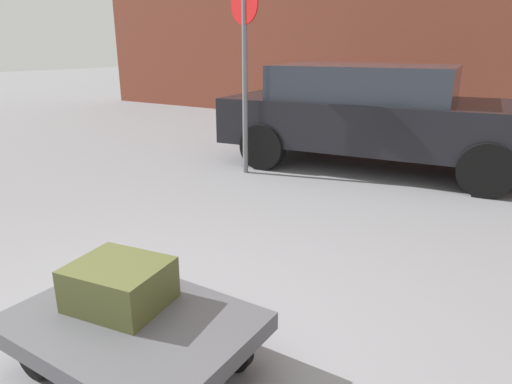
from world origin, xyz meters
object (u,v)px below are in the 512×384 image
at_px(parked_car, 375,114).
at_px(no_parking_sign, 245,60).
at_px(suitcase_olive_center, 119,284).
at_px(luggage_cart, 132,329).

distance_m(parked_car, no_parking_sign, 2.01).
bearing_deg(suitcase_olive_center, parked_car, 84.52).
height_order(parked_car, no_parking_sign, no_parking_sign).
bearing_deg(no_parking_sign, suitcase_olive_center, -66.03).
bearing_deg(suitcase_olive_center, luggage_cart, -32.39).
relative_size(parked_car, no_parking_sign, 1.84).
distance_m(suitcase_olive_center, parked_car, 4.94).
xyz_separation_m(parked_car, no_parking_sign, (-1.35, -1.30, 0.74)).
relative_size(luggage_cart, suitcase_olive_center, 2.54).
xyz_separation_m(luggage_cart, no_parking_sign, (-1.75, 3.69, 1.23)).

